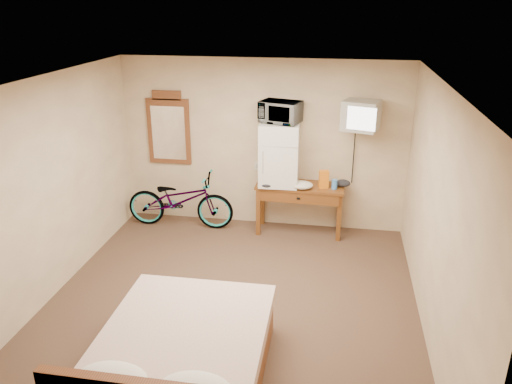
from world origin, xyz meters
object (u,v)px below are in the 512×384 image
microwave (280,112)px  bicycle (180,200)px  desk (300,194)px  crt_television (361,115)px  wall_mirror (169,129)px  mini_fridge (280,154)px  bed (179,364)px  blue_cup (334,184)px

microwave → bicycle: size_ratio=0.33×
desk → microwave: microwave is taller
desk → crt_television: 1.42m
wall_mirror → bicycle: bearing=-55.1°
desk → wall_mirror: (-2.02, 0.27, 0.81)m
desk → bicycle: 1.80m
mini_fridge → bed: size_ratio=0.46×
crt_television → bicycle: (-2.58, -0.07, -1.37)m
blue_cup → crt_television: bearing=12.6°
bed → crt_television: bearing=65.7°
desk → blue_cup: bearing=-5.4°
blue_cup → bed: bed is taller
desk → wall_mirror: wall_mirror is taller
desk → mini_fridge: (-0.31, 0.05, 0.58)m
blue_cup → bicycle: blue_cup is taller
microwave → bicycle: (-1.48, -0.10, -1.37)m
wall_mirror → crt_television: bearing=-5.1°
mini_fridge → wall_mirror: bearing=172.6°
desk → wall_mirror: bearing=172.4°
mini_fridge → desk: bearing=-8.8°
wall_mirror → bed: bearing=-70.8°
wall_mirror → mini_fridge: bearing=-7.4°
crt_television → bicycle: crt_television is taller
mini_fridge → wall_mirror: (-1.71, 0.22, 0.23)m
wall_mirror → bicycle: size_ratio=0.68×
microwave → bicycle: bearing=-159.3°
desk → wall_mirror: 2.19m
desk → bed: bearing=-102.5°
blue_cup → crt_television: (0.30, 0.07, 0.98)m
microwave → crt_television: crt_television is taller
wall_mirror → bed: size_ratio=0.56×
microwave → wall_mirror: wall_mirror is taller
blue_cup → wall_mirror: wall_mirror is taller
mini_fridge → crt_television: crt_television is taller
crt_television → bed: 4.02m
bicycle → bed: (1.04, -3.33, -0.13)m
bed → wall_mirror: bearing=109.2°
blue_cup → wall_mirror: size_ratio=0.12×
bicycle → wall_mirror: bearing=33.5°
blue_cup → crt_television: size_ratio=0.22×
mini_fridge → wall_mirror: 1.74m
blue_cup → bicycle: (-2.28, -0.01, -0.39)m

